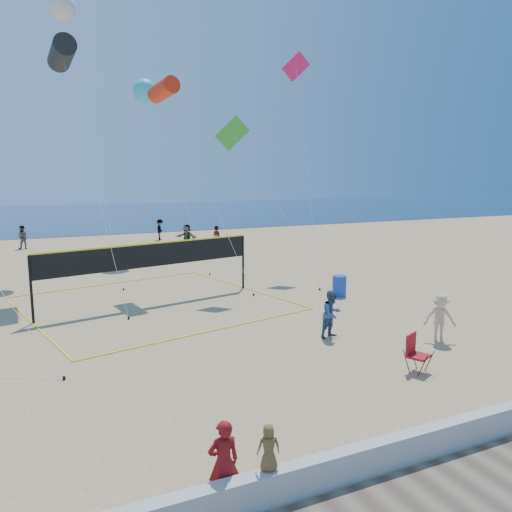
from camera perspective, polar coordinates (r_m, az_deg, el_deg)
name	(u,v)px	position (r m, az deg, el deg)	size (l,w,h in m)	color
ground	(306,403)	(12.77, 5.76, -16.39)	(120.00, 120.00, 0.00)	tan
ocean	(74,215)	(72.32, -20.07, 4.41)	(140.00, 50.00, 0.03)	navy
seawall	(387,453)	(10.47, 14.75, -20.99)	(32.00, 0.30, 0.60)	beige
woman	(224,463)	(9.07, -3.73, -22.49)	(0.55, 0.36, 1.51)	maroon
toddler	(269,447)	(8.96, 1.46, -21.03)	(0.40, 0.26, 0.81)	brown
bystander_a	(332,314)	(17.31, 8.65, -6.56)	(0.80, 0.62, 1.64)	#31527B
bystander_b	(440,318)	(17.80, 20.27, -6.63)	(1.05, 0.60, 1.62)	#D2AC8C
far_person_1	(187,238)	(36.44, -7.89, 2.08)	(1.80, 0.57, 1.95)	gray
far_person_2	(217,239)	(35.97, -4.50, 1.99)	(0.69, 0.45, 1.88)	gray
far_person_3	(23,237)	(40.93, -25.07, 1.94)	(0.85, 0.67, 1.76)	gray
far_person_4	(160,230)	(43.10, -10.91, 2.98)	(1.13, 0.65, 1.75)	gray
camp_chair	(415,351)	(14.98, 17.70, -10.27)	(0.75, 0.86, 1.20)	maroon
trash_barrel	(339,286)	(23.17, 9.50, -3.39)	(0.63, 0.63, 0.95)	#1A42AF
volleyball_net	(151,262)	(21.76, -11.91, -0.65)	(11.75, 11.63, 2.65)	black
kite_1	(62,53)	(26.41, -21.31, 20.76)	(1.95, 8.15, 11.72)	black
kite_2	(164,90)	(25.25, -10.51, 18.15)	(3.58, 4.93, 10.01)	red
kite_4	(238,142)	(23.46, -2.11, 12.91)	(4.39, 3.68, 8.19)	green
kite_5	(297,79)	(29.68, 4.72, 19.55)	(2.68, 6.12, 12.36)	#EC1C58
kite_6	(62,7)	(32.98, -21.29, 25.01)	(2.25, 8.46, 15.52)	silver
kite_7	(145,91)	(34.48, -12.61, 17.93)	(2.57, 8.50, 11.57)	#2EBFD0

